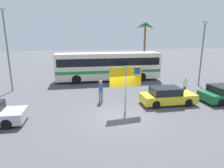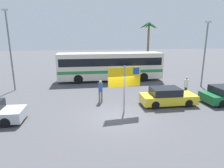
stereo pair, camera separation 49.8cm
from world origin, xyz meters
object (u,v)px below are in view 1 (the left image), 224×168
object	(u,v)px
bus_front_coach	(108,65)
car_yellow	(167,96)
pedestrian_near_sign	(101,89)
ferry_sign	(126,79)
pedestrian_by_bus	(185,84)

from	to	relation	value
bus_front_coach	car_yellow	bearing A→B (deg)	-70.94
car_yellow	pedestrian_near_sign	world-z (taller)	pedestrian_near_sign
bus_front_coach	ferry_sign	bearing A→B (deg)	-92.48
car_yellow	pedestrian_near_sign	size ratio (longest dim) A/B	2.35
bus_front_coach	pedestrian_by_bus	bearing A→B (deg)	-52.75
bus_front_coach	ferry_sign	xyz separation A→B (m)	(-0.42, -9.77, 0.54)
car_yellow	pedestrian_by_bus	bearing A→B (deg)	35.27
car_yellow	pedestrian_by_bus	distance (m)	2.95
pedestrian_by_bus	bus_front_coach	bearing A→B (deg)	-175.41
bus_front_coach	car_yellow	world-z (taller)	bus_front_coach
ferry_sign	pedestrian_by_bus	xyz separation A→B (m)	(5.87, 2.60, -1.30)
bus_front_coach	ferry_sign	world-z (taller)	ferry_sign
bus_front_coach	ferry_sign	size ratio (longest dim) A/B	3.68
bus_front_coach	car_yellow	xyz separation A→B (m)	(3.05, -8.83, -1.15)
bus_front_coach	pedestrian_near_sign	size ratio (longest dim) A/B	6.80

